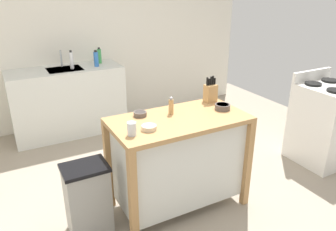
{
  "coord_description": "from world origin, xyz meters",
  "views": [
    {
      "loc": [
        -1.17,
        -2.14,
        1.97
      ],
      "look_at": [
        0.14,
        0.3,
        0.84
      ],
      "focal_mm": 34.98,
      "sensor_mm": 36.0,
      "label": 1
    }
  ],
  "objects": [
    {
      "name": "pepper_grinder",
      "position": [
        0.12,
        0.21,
        0.97
      ],
      "size": [
        0.04,
        0.04,
        0.16
      ],
      "color": "tan",
      "rests_on": "kitchen_island"
    },
    {
      "name": "trash_bin",
      "position": [
        -0.7,
        0.14,
        0.32
      ],
      "size": [
        0.36,
        0.28,
        0.63
      ],
      "color": "gray",
      "rests_on": "ground"
    },
    {
      "name": "bottle_hand_soap",
      "position": [
        -0.28,
        2.18,
        1.03
      ],
      "size": [
        0.05,
        0.05,
        0.24
      ],
      "color": "white",
      "rests_on": "sink_counter"
    },
    {
      "name": "bottle_dish_soap",
      "position": [
        0.14,
        2.32,
        1.02
      ],
      "size": [
        0.05,
        0.05,
        0.22
      ],
      "color": "green",
      "rests_on": "sink_counter"
    },
    {
      "name": "drinking_cup",
      "position": [
        -0.35,
        -0.03,
        0.94
      ],
      "size": [
        0.07,
        0.07,
        0.11
      ],
      "color": "silver",
      "rests_on": "kitchen_island"
    },
    {
      "name": "bowl_ceramic_small",
      "position": [
        -0.14,
        0.3,
        0.91
      ],
      "size": [
        0.11,
        0.11,
        0.04
      ],
      "color": "#564C47",
      "rests_on": "kitchen_island"
    },
    {
      "name": "bowl_stoneware_deep",
      "position": [
        0.59,
        0.09,
        0.92
      ],
      "size": [
        0.14,
        0.14,
        0.05
      ],
      "color": "#564C47",
      "rests_on": "kitchen_island"
    },
    {
      "name": "ground_plane",
      "position": [
        0.0,
        0.0,
        0.0
      ],
      "size": [
        6.19,
        6.19,
        0.0
      ],
      "primitive_type": "plane",
      "color": "gray",
      "rests_on": "ground"
    },
    {
      "name": "bottle_spray_cleaner",
      "position": [
        0.04,
        2.16,
        1.02
      ],
      "size": [
        0.06,
        0.06,
        0.22
      ],
      "color": "blue",
      "rests_on": "sink_counter"
    },
    {
      "name": "kitchen_island",
      "position": [
        0.14,
        0.1,
        0.5
      ],
      "size": [
        1.19,
        0.63,
        0.89
      ],
      "color": "#AD7F4C",
      "rests_on": "ground"
    },
    {
      "name": "sink_counter",
      "position": [
        -0.37,
        2.24,
        0.46
      ],
      "size": [
        1.48,
        0.6,
        0.91
      ],
      "color": "silver",
      "rests_on": "ground"
    },
    {
      "name": "bowl_ceramic_wide",
      "position": [
        -0.19,
        0.0,
        0.91
      ],
      "size": [
        0.12,
        0.12,
        0.04
      ],
      "color": "beige",
      "rests_on": "kitchen_island"
    },
    {
      "name": "sink_faucet",
      "position": [
        -0.37,
        2.38,
        1.02
      ],
      "size": [
        0.02,
        0.02,
        0.22
      ],
      "color": "#B7BCC1",
      "rests_on": "sink_counter"
    },
    {
      "name": "wall_back",
      "position": [
        0.0,
        2.59,
        1.3
      ],
      "size": [
        5.19,
        0.1,
        2.6
      ],
      "primitive_type": "cube",
      "color": "silver",
      "rests_on": "ground"
    },
    {
      "name": "knife_block",
      "position": [
        0.61,
        0.32,
        0.99
      ],
      "size": [
        0.11,
        0.09,
        0.25
      ],
      "color": "tan",
      "rests_on": "kitchen_island"
    },
    {
      "name": "stove",
      "position": [
        2.05,
        0.04,
        0.47
      ],
      "size": [
        0.6,
        0.6,
        1.03
      ],
      "color": "white",
      "rests_on": "ground"
    }
  ]
}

